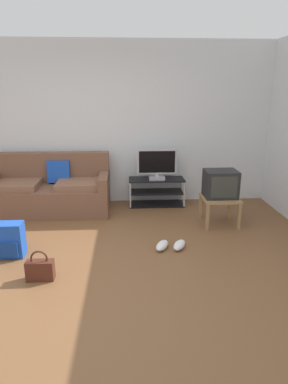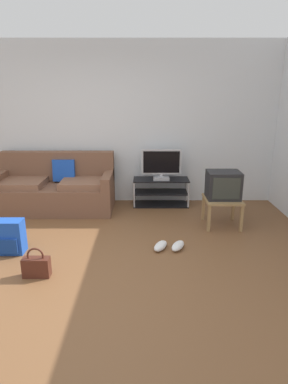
{
  "view_description": "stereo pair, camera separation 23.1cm",
  "coord_description": "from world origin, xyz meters",
  "px_view_note": "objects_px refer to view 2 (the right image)",
  "views": [
    {
      "loc": [
        0.52,
        -3.27,
        1.88
      ],
      "look_at": [
        0.76,
        0.97,
        0.59
      ],
      "focal_mm": 30.86,
      "sensor_mm": 36.0,
      "label": 1
    },
    {
      "loc": [
        0.75,
        -3.27,
        1.88
      ],
      "look_at": [
        0.76,
        0.97,
        0.59
      ],
      "focal_mm": 30.86,
      "sensor_mm": 36.0,
      "label": 2
    }
  ],
  "objects_px": {
    "backpack": "(10,237)",
    "handbag": "(36,266)",
    "flat_tv": "(161,165)",
    "sneakers_pair": "(169,246)",
    "tv_stand": "(160,192)",
    "side_table": "(222,203)",
    "couch": "(55,189)",
    "crt_tv": "(223,185)"
  },
  "relations": [
    {
      "from": "backpack",
      "to": "handbag",
      "type": "distance_m",
      "value": 0.73
    },
    {
      "from": "flat_tv",
      "to": "sneakers_pair",
      "type": "distance_m",
      "value": 1.81
    },
    {
      "from": "tv_stand",
      "to": "side_table",
      "type": "xyz_separation_m",
      "value": [
        0.84,
        -0.92,
        0.12
      ]
    },
    {
      "from": "couch",
      "to": "backpack",
      "type": "xyz_separation_m",
      "value": [
        -0.15,
        -1.58,
        -0.14
      ]
    },
    {
      "from": "tv_stand",
      "to": "handbag",
      "type": "distance_m",
      "value": 2.73
    },
    {
      "from": "handbag",
      "to": "sneakers_pair",
      "type": "bearing_deg",
      "value": 23.47
    },
    {
      "from": "tv_stand",
      "to": "backpack",
      "type": "distance_m",
      "value": 2.61
    },
    {
      "from": "side_table",
      "to": "handbag",
      "type": "relative_size",
      "value": 1.55
    },
    {
      "from": "couch",
      "to": "tv_stand",
      "type": "relative_size",
      "value": 2.03
    },
    {
      "from": "crt_tv",
      "to": "sneakers_pair",
      "type": "bearing_deg",
      "value": -135.86
    },
    {
      "from": "crt_tv",
      "to": "flat_tv",
      "type": "bearing_deg",
      "value": 133.58
    },
    {
      "from": "tv_stand",
      "to": "crt_tv",
      "type": "distance_m",
      "value": 1.29
    },
    {
      "from": "tv_stand",
      "to": "flat_tv",
      "type": "distance_m",
      "value": 0.48
    },
    {
      "from": "backpack",
      "to": "tv_stand",
      "type": "bearing_deg",
      "value": 25.95
    },
    {
      "from": "couch",
      "to": "side_table",
      "type": "xyz_separation_m",
      "value": [
        2.6,
        -0.72,
        0.01
      ]
    },
    {
      "from": "flat_tv",
      "to": "sneakers_pair",
      "type": "height_order",
      "value": "flat_tv"
    },
    {
      "from": "backpack",
      "to": "sneakers_pair",
      "type": "height_order",
      "value": "backpack"
    },
    {
      "from": "backpack",
      "to": "sneakers_pair",
      "type": "bearing_deg",
      "value": -14.67
    },
    {
      "from": "handbag",
      "to": "backpack",
      "type": "bearing_deg",
      "value": 131.19
    },
    {
      "from": "couch",
      "to": "handbag",
      "type": "bearing_deg",
      "value": -81.19
    },
    {
      "from": "tv_stand",
      "to": "flat_tv",
      "type": "xyz_separation_m",
      "value": [
        0.0,
        -0.02,
        0.48
      ]
    },
    {
      "from": "side_table",
      "to": "handbag",
      "type": "bearing_deg",
      "value": -148.19
    },
    {
      "from": "side_table",
      "to": "sneakers_pair",
      "type": "relative_size",
      "value": 1.14
    },
    {
      "from": "crt_tv",
      "to": "side_table",
      "type": "bearing_deg",
      "value": -90.0
    },
    {
      "from": "flat_tv",
      "to": "handbag",
      "type": "distance_m",
      "value": 2.78
    },
    {
      "from": "side_table",
      "to": "crt_tv",
      "type": "relative_size",
      "value": 1.12
    },
    {
      "from": "flat_tv",
      "to": "crt_tv",
      "type": "distance_m",
      "value": 1.22
    },
    {
      "from": "handbag",
      "to": "couch",
      "type": "bearing_deg",
      "value": 98.81
    },
    {
      "from": "couch",
      "to": "sneakers_pair",
      "type": "bearing_deg",
      "value": -40.03
    },
    {
      "from": "couch",
      "to": "handbag",
      "type": "height_order",
      "value": "couch"
    },
    {
      "from": "flat_tv",
      "to": "couch",
      "type": "bearing_deg",
      "value": -174.09
    },
    {
      "from": "crt_tv",
      "to": "handbag",
      "type": "xyz_separation_m",
      "value": [
        -2.27,
        -1.42,
        -0.49
      ]
    },
    {
      "from": "backpack",
      "to": "side_table",
      "type": "bearing_deg",
      "value": 0.24
    },
    {
      "from": "tv_stand",
      "to": "crt_tv",
      "type": "xyz_separation_m",
      "value": [
        0.84,
        -0.91,
        0.38
      ]
    },
    {
      "from": "couch",
      "to": "sneakers_pair",
      "type": "relative_size",
      "value": 4.21
    },
    {
      "from": "side_table",
      "to": "crt_tv",
      "type": "xyz_separation_m",
      "value": [
        -0.0,
        0.02,
        0.26
      ]
    },
    {
      "from": "backpack",
      "to": "handbag",
      "type": "bearing_deg",
      "value": -65.97
    },
    {
      "from": "crt_tv",
      "to": "couch",
      "type": "bearing_deg",
      "value": 164.87
    },
    {
      "from": "couch",
      "to": "crt_tv",
      "type": "relative_size",
      "value": 4.13
    },
    {
      "from": "couch",
      "to": "handbag",
      "type": "xyz_separation_m",
      "value": [
        0.33,
        -2.13,
        -0.22
      ]
    },
    {
      "from": "flat_tv",
      "to": "backpack",
      "type": "bearing_deg",
      "value": -137.24
    },
    {
      "from": "backpack",
      "to": "sneakers_pair",
      "type": "xyz_separation_m",
      "value": [
        1.93,
        0.08,
        -0.16
      ]
    }
  ]
}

